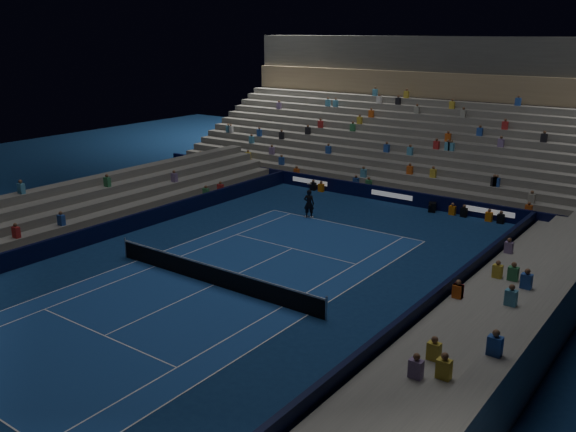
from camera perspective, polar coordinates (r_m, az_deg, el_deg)
The scene contains 11 objects.
ground at distance 30.05m, azimuth -6.83°, elevation -6.32°, with size 90.00×90.00×0.00m, color navy.
court_surface at distance 30.05m, azimuth -6.83°, elevation -6.31°, with size 10.97×23.77×0.01m, color navy.
sponsor_barrier_far at distance 44.44m, azimuth 9.59°, elevation 1.89°, with size 44.00×0.25×1.00m, color black.
sponsor_barrier_east at distance 24.80m, azimuth 10.07°, elevation -10.42°, with size 0.25×37.00×1.00m, color black.
sponsor_barrier_west at distance 36.83m, azimuth -17.99°, elevation -1.83°, with size 0.25×37.00×1.00m, color black.
grandstand_main at distance 52.26m, azimuth 14.48°, elevation 7.04°, with size 44.00×15.20×11.20m.
grandstand_east at distance 23.51m, azimuth 17.84°, elevation -11.48°, with size 5.00×37.00×2.50m.
grandstand_west at distance 39.49m, azimuth -21.02°, elevation -0.27°, with size 5.00×37.00×2.50m.
tennis_net at distance 29.86m, azimuth -6.86°, elevation -5.43°, with size 12.90×0.10×1.10m.
tennis_player at distance 40.06m, azimuth 1.95°, elevation 1.14°, with size 0.69×0.45×1.88m, color black.
broadcast_camera at distance 42.65m, azimuth 13.12°, elevation 0.81°, with size 0.62×1.00×0.62m.
Camera 1 is at (19.12, -20.01, 11.71)m, focal length 38.64 mm.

